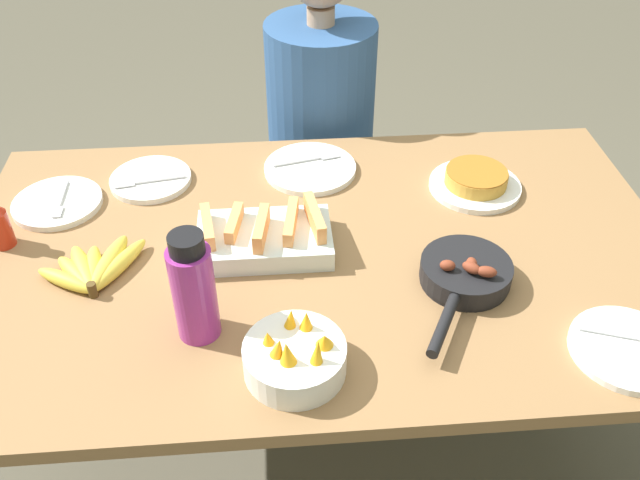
{
  "coord_description": "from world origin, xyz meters",
  "views": [
    {
      "loc": [
        -0.1,
        -1.19,
        1.77
      ],
      "look_at": [
        0.0,
        0.0,
        0.8
      ],
      "focal_mm": 38.0,
      "sensor_mm": 36.0,
      "label": 1
    }
  ],
  "objects": [
    {
      "name": "ground_plane",
      "position": [
        0.0,
        0.0,
        0.0
      ],
      "size": [
        14.0,
        14.0,
        0.0
      ],
      "primitive_type": "plane",
      "color": "#565142"
    },
    {
      "name": "dining_table",
      "position": [
        0.0,
        0.0,
        0.67
      ],
      "size": [
        1.66,
        0.99,
        0.77
      ],
      "color": "olive",
      "rests_on": "ground_plane"
    },
    {
      "name": "banana_bunch",
      "position": [
        -0.5,
        -0.05,
        0.78
      ],
      "size": [
        0.24,
        0.2,
        0.04
      ],
      "color": "gold",
      "rests_on": "dining_table"
    },
    {
      "name": "melon_tray",
      "position": [
        -0.13,
        0.02,
        0.8
      ],
      "size": [
        0.31,
        0.19,
        0.1
      ],
      "color": "silver",
      "rests_on": "dining_table"
    },
    {
      "name": "skillet",
      "position": [
        0.3,
        -0.14,
        0.79
      ],
      "size": [
        0.23,
        0.34,
        0.08
      ],
      "rotation": [
        0.0,
        0.0,
        4.22
      ],
      "color": "black",
      "rests_on": "dining_table"
    },
    {
      "name": "frittata_plate_center",
      "position": [
        0.42,
        0.22,
        0.79
      ],
      "size": [
        0.24,
        0.24,
        0.05
      ],
      "color": "white",
      "rests_on": "dining_table"
    },
    {
      "name": "empty_plate_near_front",
      "position": [
        -0.64,
        0.23,
        0.77
      ],
      "size": [
        0.22,
        0.22,
        0.02
      ],
      "color": "white",
      "rests_on": "dining_table"
    },
    {
      "name": "empty_plate_far_left",
      "position": [
        -0.0,
        0.33,
        0.77
      ],
      "size": [
        0.25,
        0.25,
        0.02
      ],
      "color": "white",
      "rests_on": "dining_table"
    },
    {
      "name": "empty_plate_far_right",
      "position": [
        0.57,
        -0.36,
        0.77
      ],
      "size": [
        0.22,
        0.22,
        0.02
      ],
      "color": "white",
      "rests_on": "dining_table"
    },
    {
      "name": "empty_plate_mid_edge",
      "position": [
        -0.42,
        0.31,
        0.77
      ],
      "size": [
        0.21,
        0.21,
        0.02
      ],
      "color": "white",
      "rests_on": "dining_table"
    },
    {
      "name": "fruit_bowl_mango",
      "position": [
        -0.08,
        -0.35,
        0.8
      ],
      "size": [
        0.2,
        0.2,
        0.12
      ],
      "color": "white",
      "rests_on": "dining_table"
    },
    {
      "name": "water_bottle",
      "position": [
        -0.26,
        -0.23,
        0.88
      ],
      "size": [
        0.09,
        0.09,
        0.25
      ],
      "color": "#992D89",
      "rests_on": "dining_table"
    },
    {
      "name": "person_figure",
      "position": [
        0.06,
        0.71,
        0.52
      ],
      "size": [
        0.37,
        0.37,
        1.25
      ],
      "color": "black",
      "rests_on": "ground_plane"
    }
  ]
}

